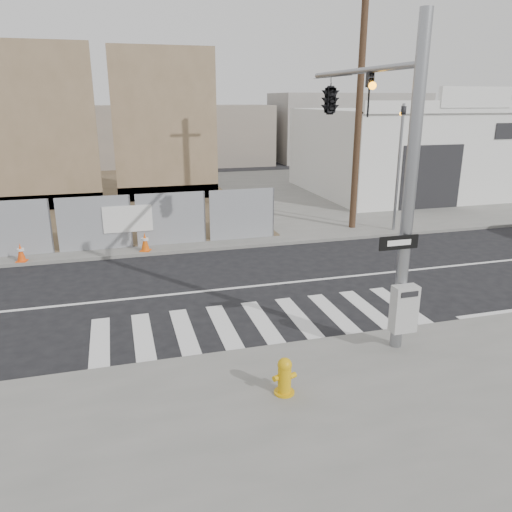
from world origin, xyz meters
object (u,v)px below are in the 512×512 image
object	(u,v)px
auto_shop	(412,150)
traffic_cone_d	(145,242)
signal_pole	(353,128)
fire_hydrant	(285,376)
traffic_cone_c	(21,253)

from	to	relation	value
auto_shop	traffic_cone_d	size ratio (longest dim) A/B	17.23
auto_shop	signal_pole	bearing A→B (deg)	-127.46
auto_shop	traffic_cone_d	distance (m)	18.71
signal_pole	traffic_cone_d	bearing A→B (deg)	127.89
fire_hydrant	traffic_cone_c	size ratio (longest dim) A/B	1.14
traffic_cone_d	signal_pole	bearing A→B (deg)	-52.11
fire_hydrant	traffic_cone_d	size ratio (longest dim) A/B	1.07
traffic_cone_d	traffic_cone_c	bearing A→B (deg)	-178.53
signal_pole	fire_hydrant	distance (m)	6.56
fire_hydrant	traffic_cone_d	bearing A→B (deg)	78.85
signal_pole	fire_hydrant	world-z (taller)	signal_pole
auto_shop	traffic_cone_c	xyz separation A→B (m)	(-20.67, -8.75, -2.10)
signal_pole	auto_shop	distance (m)	19.04
traffic_cone_c	traffic_cone_d	size ratio (longest dim) A/B	0.93
traffic_cone_d	fire_hydrant	bearing A→B (deg)	-79.54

